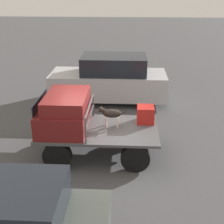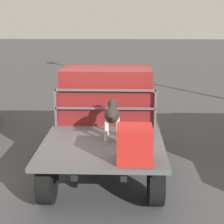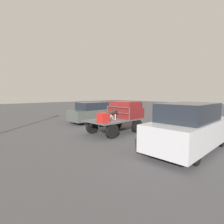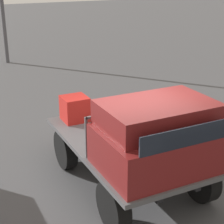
{
  "view_description": "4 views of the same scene",
  "coord_description": "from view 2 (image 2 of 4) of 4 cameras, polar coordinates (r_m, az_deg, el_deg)",
  "views": [
    {
      "loc": [
        -0.86,
        8.48,
        5.01
      ],
      "look_at": [
        -0.4,
        -0.15,
        1.36
      ],
      "focal_mm": 50.0,
      "sensor_mm": 36.0,
      "label": 1
    },
    {
      "loc": [
        -6.7,
        -0.36,
        3.02
      ],
      "look_at": [
        -0.4,
        -0.15,
        1.36
      ],
      "focal_mm": 60.0,
      "sensor_mm": 36.0,
      "label": 2
    },
    {
      "loc": [
        -7.68,
        -7.67,
        2.47
      ],
      "look_at": [
        -0.4,
        -0.15,
        1.36
      ],
      "focal_mm": 28.0,
      "sensor_mm": 36.0,
      "label": 3
    },
    {
      "loc": [
        5.59,
        -3.14,
        3.95
      ],
      "look_at": [
        -0.4,
        -0.15,
        1.36
      ],
      "focal_mm": 60.0,
      "sensor_mm": 36.0,
      "label": 4
    }
  ],
  "objects": [
    {
      "name": "dog",
      "position": [
        6.59,
        0.02,
        -0.33
      ],
      "size": [
        0.91,
        0.26,
        0.68
      ],
      "rotation": [
        0.0,
        0.0,
        -0.09
      ],
      "color": "beige",
      "rests_on": "flatbed_truck"
    },
    {
      "name": "truck_cab",
      "position": [
        7.88,
        -0.77,
        2.82
      ],
      "size": [
        1.42,
        1.97,
        1.07
      ],
      "color": "maroon",
      "rests_on": "flatbed_truck"
    },
    {
      "name": "cargo_crate",
      "position": [
        5.6,
        3.45,
        -4.84
      ],
      "size": [
        0.52,
        0.52,
        0.52
      ],
      "color": "#AD1E19",
      "rests_on": "flatbed_truck"
    },
    {
      "name": "truck_headboard",
      "position": [
        7.16,
        -1.04,
        1.56
      ],
      "size": [
        0.04,
        1.97,
        0.75
      ],
      "color": "#4C4C4F",
      "rests_on": "flatbed_truck"
    },
    {
      "name": "ground_plane",
      "position": [
        7.36,
        -1.1,
        -9.51
      ],
      "size": [
        80.0,
        80.0,
        0.0
      ],
      "primitive_type": "plane",
      "color": "#474749"
    },
    {
      "name": "flatbed_truck",
      "position": [
        7.13,
        -1.12,
        -4.9
      ],
      "size": [
        3.58,
        2.09,
        0.89
      ],
      "color": "black",
      "rests_on": "ground"
    }
  ]
}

